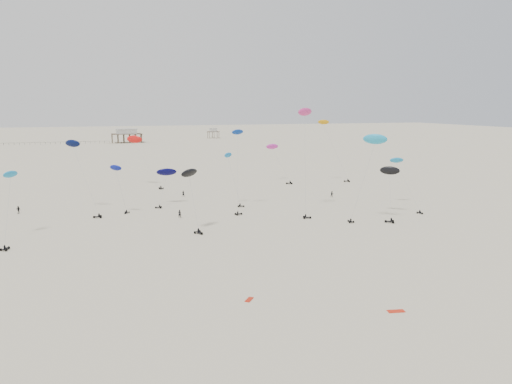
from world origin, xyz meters
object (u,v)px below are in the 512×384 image
object	(u,v)px
pavilion_main	(127,137)
rig_0	(402,173)
rig_7	(79,160)
spectator_0	(180,218)
pavilion_small	(213,134)

from	to	relation	value
pavilion_main	rig_0	size ratio (longest dim) A/B	1.15
rig_7	spectator_0	distance (m)	30.16
pavilion_main	rig_7	bearing A→B (deg)	-96.62
spectator_0	rig_0	bearing A→B (deg)	-168.44
pavilion_small	spectator_0	xyz separation A→B (m)	(-75.37, -281.66, -3.49)
pavilion_small	rig_0	size ratio (longest dim) A/B	0.49
rig_0	spectator_0	size ratio (longest dim) A/B	8.06
pavilion_small	rig_7	distance (m)	282.57
pavilion_main	rig_0	bearing A→B (deg)	-78.27
pavilion_small	spectator_0	size ratio (longest dim) A/B	3.98
rig_0	spectator_0	world-z (taller)	rig_0
pavilion_main	rig_0	world-z (taller)	rig_0
rig_7	spectator_0	size ratio (longest dim) A/B	9.35
pavilion_small	rig_7	world-z (taller)	rig_7
pavilion_main	spectator_0	distance (m)	251.76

